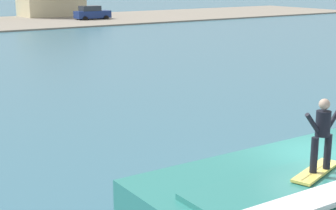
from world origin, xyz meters
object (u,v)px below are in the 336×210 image
(wave_crest, at_px, (302,196))
(car_far_shore, at_px, (92,13))
(surfer, at_px, (322,131))
(surfboard, at_px, (316,171))

(wave_crest, relative_size, car_far_shore, 1.69)
(wave_crest, relative_size, surfer, 4.66)
(surfer, bearing_deg, wave_crest, 96.63)
(wave_crest, distance_m, car_far_shore, 57.64)
(surfboard, bearing_deg, car_far_shore, 69.38)
(surfboard, bearing_deg, surfer, -48.65)
(wave_crest, bearing_deg, surfer, -83.37)
(wave_crest, height_order, car_far_shore, car_far_shore)
(surfer, bearing_deg, surfboard, 131.35)
(surfer, xyz_separation_m, car_far_shore, (20.37, 54.32, -1.31))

